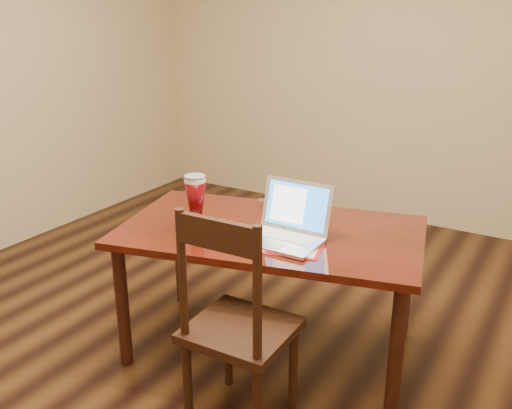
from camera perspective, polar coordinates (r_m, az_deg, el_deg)
The scene contains 4 objects.
ground at distance 3.09m, azimuth -3.16°, elevation -15.30°, with size 5.00×5.00×0.00m, color black.
room_shell at distance 2.54m, azimuth -3.94°, elevation 19.40°, with size 4.51×5.01×2.71m.
dining_table at distance 2.87m, azimuth 1.25°, elevation -3.78°, with size 1.64×1.16×0.99m.
dining_chair at distance 2.46m, azimuth -1.96°, elevation -12.12°, with size 0.44×0.42×1.01m.
Camera 1 is at (1.45, -2.09, 1.76)m, focal length 40.00 mm.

